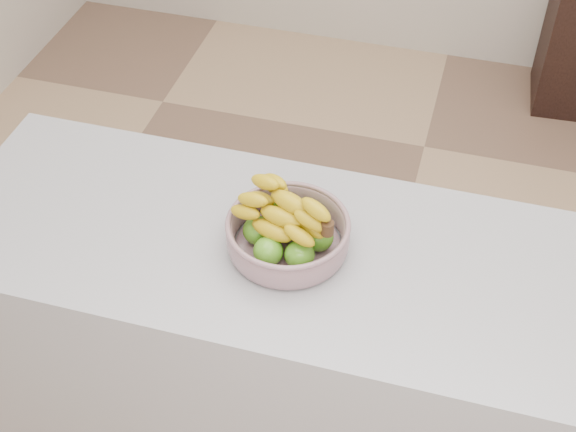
% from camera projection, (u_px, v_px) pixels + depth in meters
% --- Properties ---
extents(ground, '(4.00, 4.00, 0.00)m').
position_uv_depth(ground, '(368.00, 372.00, 2.66)').
color(ground, tan).
rests_on(ground, ground).
extents(counter, '(2.00, 0.60, 0.90)m').
position_uv_depth(counter, '(352.00, 379.00, 2.11)').
color(counter, '#A2A3AB').
rests_on(counter, ground).
extents(fruit_bowl, '(0.28, 0.28, 0.16)m').
position_uv_depth(fruit_bowl, '(288.00, 231.00, 1.79)').
color(fruit_bowl, '#8C94A8').
rests_on(fruit_bowl, counter).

